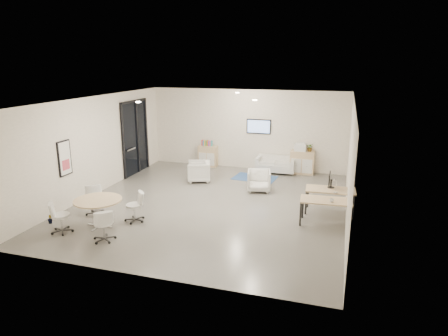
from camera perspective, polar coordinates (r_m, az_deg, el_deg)
The scene contains 21 objects.
room_shell at distance 12.00m, azimuth -1.87°, elevation 2.08°, with size 9.60×10.60×4.80m.
glass_door at distance 15.86m, azimuth -12.57°, elevation 4.59°, with size 0.09×1.90×2.85m.
artwork at distance 12.54m, azimuth -21.81°, elevation 1.30°, with size 0.05×0.54×1.04m.
wall_tv at distance 16.07m, azimuth 4.98°, elevation 5.92°, with size 0.98×0.06×0.58m.
ceiling_spots at distance 12.59m, azimuth -1.57°, elevation 9.99°, with size 3.14×4.14×0.03m.
sideboard_left at distance 16.70m, azimuth -2.30°, elevation 1.71°, with size 0.77×0.40×0.87m.
sideboard_right at distance 15.86m, azimuth 11.11°, elevation 0.79°, with size 0.91×0.44×0.91m.
books at distance 16.60m, azimuth -2.45°, elevation 3.56°, with size 0.45×0.14×0.22m.
printer at distance 15.74m, azimuth 10.89°, elevation 2.95°, with size 0.45×0.38×0.31m.
loveseat at distance 15.89m, azimuth 7.41°, elevation 0.42°, with size 1.51×0.77×0.56m.
blue_rug at distance 15.15m, azimuth 4.41°, elevation -1.41°, with size 1.58×1.05×0.01m, color #2C4788.
armchair_left at distance 14.63m, azimuth -3.62°, elevation -0.35°, with size 0.79×0.74×0.82m, color silver.
armchair_right at distance 13.57m, azimuth 5.01°, elevation -1.68°, with size 0.76×0.72×0.79m, color silver.
desk_rear at distance 11.91m, azimuth 14.96°, elevation -3.28°, with size 1.42×0.76×0.73m.
desk_front at distance 11.06m, azimuth 14.36°, elevation -4.77°, with size 1.39×0.76×0.70m.
monitor at distance 11.96m, azimuth 14.89°, elevation -1.63°, with size 0.20×0.50×0.44m.
round_table at distance 11.08m, azimuth -17.57°, elevation -4.71°, with size 1.25×1.25×0.76m.
meeting_chairs at distance 11.18m, azimuth -17.46°, elevation -6.01°, with size 2.25×2.25×0.82m.
plant_cabinet at distance 15.70m, azimuth 12.20°, elevation 2.78°, with size 0.29×0.32×0.25m, color #3F7F3F.
plant_floor at distance 11.96m, azimuth -23.49°, elevation -6.99°, with size 0.15×0.28×0.12m, color #3F7F3F.
cup at distance 10.88m, azimuth 15.13°, elevation -4.46°, with size 0.11×0.09×0.11m, color white.
Camera 1 is at (3.77, -11.06, 4.31)m, focal length 32.00 mm.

